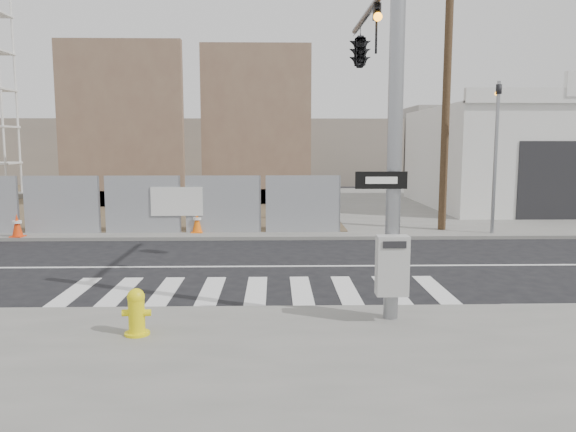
{
  "coord_description": "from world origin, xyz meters",
  "views": [
    {
      "loc": [
        0.41,
        -14.56,
        3.27
      ],
      "look_at": [
        0.75,
        -0.38,
        1.4
      ],
      "focal_mm": 35.0,
      "sensor_mm": 36.0,
      "label": 1
    }
  ],
  "objects_px": {
    "signal_pole": "(369,73)",
    "fire_hydrant": "(136,312)",
    "traffic_cone_d": "(197,222)",
    "traffic_cone_c": "(17,226)",
    "auto_shop": "(549,157)"
  },
  "relations": [
    {
      "from": "signal_pole",
      "to": "traffic_cone_d",
      "type": "distance_m",
      "value": 9.54
    },
    {
      "from": "auto_shop",
      "to": "traffic_cone_c",
      "type": "height_order",
      "value": "auto_shop"
    },
    {
      "from": "auto_shop",
      "to": "traffic_cone_c",
      "type": "bearing_deg",
      "value": -158.52
    },
    {
      "from": "signal_pole",
      "to": "traffic_cone_c",
      "type": "bearing_deg",
      "value": 149.69
    },
    {
      "from": "auto_shop",
      "to": "fire_hydrant",
      "type": "height_order",
      "value": "auto_shop"
    },
    {
      "from": "fire_hydrant",
      "to": "traffic_cone_c",
      "type": "relative_size",
      "value": 1.0
    },
    {
      "from": "fire_hydrant",
      "to": "traffic_cone_d",
      "type": "relative_size",
      "value": 1.02
    },
    {
      "from": "signal_pole",
      "to": "fire_hydrant",
      "type": "distance_m",
      "value": 7.06
    },
    {
      "from": "auto_shop",
      "to": "traffic_cone_c",
      "type": "distance_m",
      "value": 23.96
    },
    {
      "from": "fire_hydrant",
      "to": "traffic_cone_c",
      "type": "distance_m",
      "value": 11.69
    },
    {
      "from": "signal_pole",
      "to": "auto_shop",
      "type": "height_order",
      "value": "signal_pole"
    },
    {
      "from": "fire_hydrant",
      "to": "traffic_cone_c",
      "type": "bearing_deg",
      "value": 117.12
    },
    {
      "from": "traffic_cone_d",
      "to": "signal_pole",
      "type": "bearing_deg",
      "value": -55.67
    },
    {
      "from": "fire_hydrant",
      "to": "traffic_cone_d",
      "type": "xyz_separation_m",
      "value": [
        -0.45,
        10.58,
        -0.01
      ]
    },
    {
      "from": "auto_shop",
      "to": "traffic_cone_d",
      "type": "height_order",
      "value": "auto_shop"
    }
  ]
}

